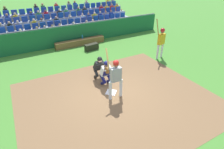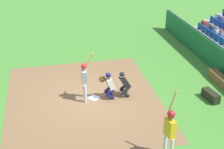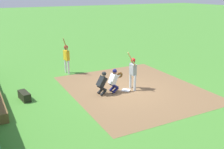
{
  "view_description": "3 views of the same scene",
  "coord_description": "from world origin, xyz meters",
  "px_view_note": "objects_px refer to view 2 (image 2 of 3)",
  "views": [
    {
      "loc": [
        3.33,
        5.89,
        4.82
      ],
      "look_at": [
        -0.05,
        -0.01,
        0.92
      ],
      "focal_mm": 29.37,
      "sensor_mm": 36.0,
      "label": 1
    },
    {
      "loc": [
        -12.7,
        2.16,
        7.72
      ],
      "look_at": [
        -0.23,
        -0.79,
        1.23
      ],
      "focal_mm": 52.5,
      "sensor_mm": 36.0,
      "label": 2
    },
    {
      "loc": [
        11.15,
        -6.99,
        5.17
      ],
      "look_at": [
        0.01,
        -0.88,
        1.05
      ],
      "focal_mm": 41.42,
      "sensor_mm": 36.0,
      "label": 3
    }
  ],
  "objects_px": {
    "batter_at_plate": "(84,77)",
    "on_deck_batter": "(170,128)",
    "home_plate_umpire": "(124,83)",
    "home_plate_marker": "(94,98)",
    "equipment_duffel_bag": "(211,96)",
    "catcher_crouching": "(109,84)"
  },
  "relations": [
    {
      "from": "batter_at_plate",
      "to": "home_plate_umpire",
      "type": "bearing_deg",
      "value": -93.89
    },
    {
      "from": "batter_at_plate",
      "to": "on_deck_batter",
      "type": "distance_m",
      "value": 4.98
    },
    {
      "from": "home_plate_umpire",
      "to": "on_deck_batter",
      "type": "xyz_separation_m",
      "value": [
        -4.36,
        -0.39,
        0.51
      ]
    },
    {
      "from": "on_deck_batter",
      "to": "equipment_duffel_bag",
      "type": "bearing_deg",
      "value": -46.91
    },
    {
      "from": "home_plate_marker",
      "to": "home_plate_umpire",
      "type": "height_order",
      "value": "home_plate_umpire"
    },
    {
      "from": "home_plate_marker",
      "to": "catcher_crouching",
      "type": "xyz_separation_m",
      "value": [
        -0.11,
        -0.68,
        0.7
      ]
    },
    {
      "from": "home_plate_marker",
      "to": "batter_at_plate",
      "type": "height_order",
      "value": "batter_at_plate"
    },
    {
      "from": "catcher_crouching",
      "to": "home_plate_umpire",
      "type": "height_order",
      "value": "catcher_crouching"
    },
    {
      "from": "home_plate_marker",
      "to": "equipment_duffel_bag",
      "type": "relative_size",
      "value": 0.46
    },
    {
      "from": "catcher_crouching",
      "to": "equipment_duffel_bag",
      "type": "bearing_deg",
      "value": -105.64
    },
    {
      "from": "home_plate_marker",
      "to": "batter_at_plate",
      "type": "xyz_separation_m",
      "value": [
        0.02,
        0.4,
        1.09
      ]
    },
    {
      "from": "home_plate_marker",
      "to": "catcher_crouching",
      "type": "distance_m",
      "value": 0.99
    },
    {
      "from": "catcher_crouching",
      "to": "on_deck_batter",
      "type": "height_order",
      "value": "on_deck_batter"
    },
    {
      "from": "batter_at_plate",
      "to": "home_plate_umpire",
      "type": "relative_size",
      "value": 1.74
    },
    {
      "from": "batter_at_plate",
      "to": "home_plate_umpire",
      "type": "height_order",
      "value": "batter_at_plate"
    },
    {
      "from": "catcher_crouching",
      "to": "home_plate_umpire",
      "type": "distance_m",
      "value": 0.71
    },
    {
      "from": "catcher_crouching",
      "to": "home_plate_marker",
      "type": "bearing_deg",
      "value": 80.77
    },
    {
      "from": "batter_at_plate",
      "to": "home_plate_umpire",
      "type": "xyz_separation_m",
      "value": [
        -0.12,
        -1.79,
        -0.42
      ]
    },
    {
      "from": "home_plate_marker",
      "to": "equipment_duffel_bag",
      "type": "distance_m",
      "value": 5.28
    },
    {
      "from": "catcher_crouching",
      "to": "on_deck_batter",
      "type": "xyz_separation_m",
      "value": [
        -4.34,
        -1.1,
        0.47
      ]
    },
    {
      "from": "batter_at_plate",
      "to": "on_deck_batter",
      "type": "xyz_separation_m",
      "value": [
        -4.48,
        -2.18,
        0.08
      ]
    },
    {
      "from": "on_deck_batter",
      "to": "home_plate_umpire",
      "type": "bearing_deg",
      "value": 5.17
    }
  ]
}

